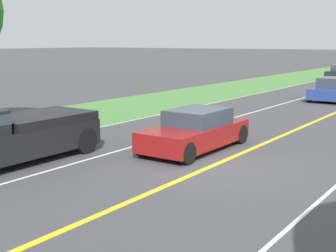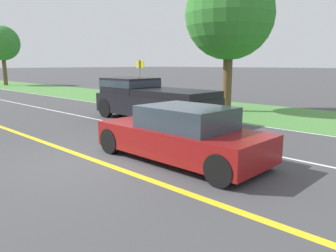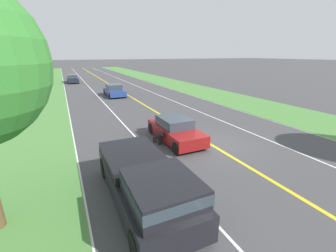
{
  "view_description": "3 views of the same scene",
  "coord_description": "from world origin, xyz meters",
  "px_view_note": "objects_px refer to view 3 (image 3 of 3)",
  "views": [
    {
      "loc": [
        -6.5,
        11.6,
        3.57
      ],
      "look_at": [
        2.22,
        -0.84,
        0.81
      ],
      "focal_mm": 50.0,
      "sensor_mm": 36.0,
      "label": 1
    },
    {
      "loc": [
        -4.33,
        -6.62,
        2.34
      ],
      "look_at": [
        1.29,
        -1.18,
        0.86
      ],
      "focal_mm": 35.0,
      "sensor_mm": 36.0,
      "label": 2
    },
    {
      "loc": [
        7.14,
        9.63,
        4.88
      ],
      "look_at": [
        2.06,
        -1.28,
        0.99
      ],
      "focal_mm": 24.0,
      "sensor_mm": 36.0,
      "label": 3
    }
  ],
  "objects_px": {
    "dog": "(159,136)",
    "pickup_truck": "(146,181)",
    "car_trailing_mid": "(73,79)",
    "ego_car": "(175,130)",
    "car_trailing_near": "(114,91)"
  },
  "relations": [
    {
      "from": "dog",
      "to": "car_trailing_near",
      "type": "bearing_deg",
      "value": -112.01
    },
    {
      "from": "pickup_truck",
      "to": "car_trailing_mid",
      "type": "height_order",
      "value": "pickup_truck"
    },
    {
      "from": "dog",
      "to": "car_trailing_mid",
      "type": "xyz_separation_m",
      "value": [
        2.81,
        -32.54,
        0.17
      ]
    },
    {
      "from": "ego_car",
      "to": "car_trailing_near",
      "type": "xyz_separation_m",
      "value": [
        0.08,
        -16.16,
        0.01
      ]
    },
    {
      "from": "dog",
      "to": "pickup_truck",
      "type": "bearing_deg",
      "value": 44.7
    },
    {
      "from": "ego_car",
      "to": "pickup_truck",
      "type": "xyz_separation_m",
      "value": [
        3.56,
        4.94,
        0.26
      ]
    },
    {
      "from": "ego_car",
      "to": "dog",
      "type": "bearing_deg",
      "value": 7.92
    },
    {
      "from": "pickup_truck",
      "to": "car_trailing_near",
      "type": "distance_m",
      "value": 21.4
    },
    {
      "from": "dog",
      "to": "pickup_truck",
      "type": "xyz_separation_m",
      "value": [
        2.44,
        4.79,
        0.41
      ]
    },
    {
      "from": "car_trailing_near",
      "to": "dog",
      "type": "bearing_deg",
      "value": 86.31
    },
    {
      "from": "car_trailing_near",
      "to": "pickup_truck",
      "type": "bearing_deg",
      "value": 80.62
    },
    {
      "from": "car_trailing_near",
      "to": "car_trailing_mid",
      "type": "distance_m",
      "value": 16.67
    },
    {
      "from": "ego_car",
      "to": "car_trailing_mid",
      "type": "relative_size",
      "value": 0.93
    },
    {
      "from": "dog",
      "to": "pickup_truck",
      "type": "distance_m",
      "value": 5.39
    },
    {
      "from": "dog",
      "to": "car_trailing_mid",
      "type": "distance_m",
      "value": 32.66
    }
  ]
}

